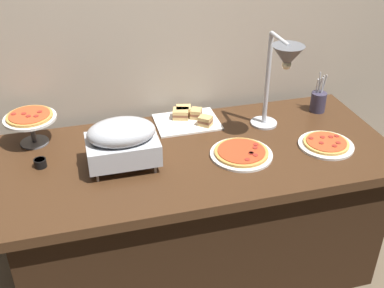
{
  "coord_description": "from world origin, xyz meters",
  "views": [
    {
      "loc": [
        -0.53,
        -1.86,
        1.97
      ],
      "look_at": [
        -0.03,
        0.0,
        0.81
      ],
      "focal_mm": 44.35,
      "sensor_mm": 36.0,
      "label": 1
    }
  ],
  "objects": [
    {
      "name": "pizza_plate_raised_stand",
      "position": [
        -0.76,
        0.29,
        0.89
      ],
      "size": [
        0.25,
        0.25,
        0.16
      ],
      "color": "#595B60",
      "rests_on": "buffet_table"
    },
    {
      "name": "back_wall",
      "position": [
        0.0,
        0.5,
        1.2
      ],
      "size": [
        4.4,
        0.04,
        2.4
      ],
      "primitive_type": "cube",
      "color": "tan",
      "rests_on": "ground_plane"
    },
    {
      "name": "utensil_holder",
      "position": [
        0.76,
        0.25,
        0.82
      ],
      "size": [
        0.08,
        0.08,
        0.22
      ],
      "color": "#383347",
      "rests_on": "buffet_table"
    },
    {
      "name": "sauce_cup_near",
      "position": [
        -0.73,
        0.07,
        0.78
      ],
      "size": [
        0.06,
        0.06,
        0.04
      ],
      "color": "black",
      "rests_on": "buffet_table"
    },
    {
      "name": "buffet_table",
      "position": [
        0.0,
        0.0,
        0.39
      ],
      "size": [
        1.9,
        0.84,
        0.76
      ],
      "color": "#422816",
      "rests_on": "ground_plane"
    },
    {
      "name": "heat_lamp",
      "position": [
        0.41,
        0.03,
        1.15
      ],
      "size": [
        0.15,
        0.33,
        0.51
      ],
      "color": "#B7BABF",
      "rests_on": "buffet_table"
    },
    {
      "name": "pizza_plate_center",
      "position": [
        0.62,
        -0.11,
        0.77
      ],
      "size": [
        0.27,
        0.27,
        0.03
      ],
      "color": "white",
      "rests_on": "buffet_table"
    },
    {
      "name": "ground_plane",
      "position": [
        0.0,
        0.0,
        0.0
      ],
      "size": [
        8.0,
        8.0,
        0.0
      ],
      "primitive_type": "plane",
      "color": "brown"
    },
    {
      "name": "chafing_dish",
      "position": [
        -0.36,
        -0.03,
        0.9
      ],
      "size": [
        0.32,
        0.22,
        0.24
      ],
      "color": "#B7BABF",
      "rests_on": "buffet_table"
    },
    {
      "name": "sandwich_platter",
      "position": [
        0.03,
        0.31,
        0.78
      ],
      "size": [
        0.33,
        0.25,
        0.06
      ],
      "color": "white",
      "rests_on": "buffet_table"
    },
    {
      "name": "pizza_plate_front",
      "position": [
        0.19,
        -0.08,
        0.77
      ],
      "size": [
        0.3,
        0.3,
        0.03
      ],
      "color": "white",
      "rests_on": "buffet_table"
    }
  ]
}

